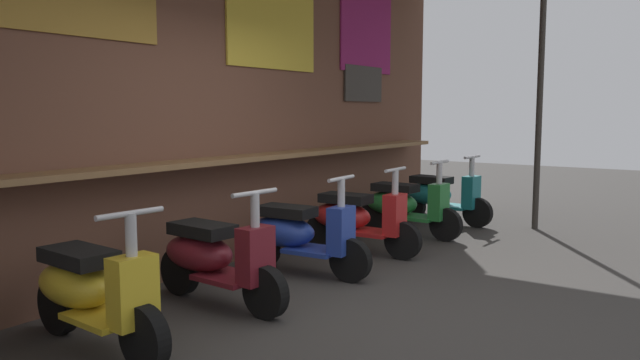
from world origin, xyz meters
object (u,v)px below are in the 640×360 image
scooter_red (355,218)px  scooter_blue (297,234)px  scooter_teal (439,195)px  scooter_maroon (213,257)px  scooter_yellow (90,290)px  scooter_green (403,205)px

scooter_red → scooter_blue: bearing=-92.5°
scooter_blue → scooter_teal: (3.31, 0.00, 0.00)m
scooter_maroon → scooter_red: 2.20m
scooter_teal → scooter_maroon: bearing=-86.8°
scooter_blue → scooter_red: (1.06, 0.00, 0.00)m
scooter_maroon → scooter_teal: same height
scooter_yellow → scooter_green: same height
scooter_yellow → scooter_blue: (2.26, -0.00, 0.00)m
scooter_green → scooter_blue: bearing=-88.7°
scooter_teal → scooter_yellow: bearing=-86.8°
scooter_maroon → scooter_red: (2.20, 0.00, 0.00)m
scooter_yellow → scooter_blue: size_ratio=1.00×
scooter_red → scooter_green: same height
scooter_blue → scooter_teal: size_ratio=1.00×
scooter_red → scooter_teal: bearing=87.5°
scooter_blue → scooter_red: size_ratio=1.00×
scooter_maroon → scooter_blue: bearing=93.5°
scooter_green → scooter_teal: bearing=91.3°
scooter_blue → scooter_green: bearing=85.5°
scooter_yellow → scooter_blue: bearing=93.7°
scooter_maroon → scooter_yellow: bearing=-86.5°
scooter_maroon → scooter_red: same height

